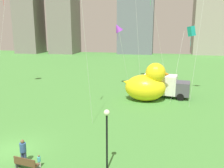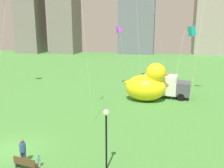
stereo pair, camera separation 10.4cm
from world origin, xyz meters
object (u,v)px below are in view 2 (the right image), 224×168
(park_bench, at_px, (26,163))
(kite_teal, at_px, (192,32))
(person_adult, at_px, (23,150))
(giant_inflatable_duck, at_px, (147,85))
(lamppost, at_px, (106,128))
(box_truck, at_px, (165,86))
(kite_purple, at_px, (118,28))
(person_child, at_px, (39,160))

(park_bench, height_order, kite_teal, kite_teal)
(person_adult, distance_m, kite_teal, 21.41)
(giant_inflatable_duck, relative_size, lamppost, 1.41)
(park_bench, bearing_deg, box_truck, 64.94)
(person_adult, distance_m, box_truck, 20.43)
(lamppost, bearing_deg, kite_purple, 98.11)
(person_child, bearing_deg, box_truck, 66.03)
(giant_inflatable_duck, relative_size, kite_purple, 0.60)
(person_adult, relative_size, kite_teal, 0.19)
(person_child, bearing_deg, giant_inflatable_duck, 69.93)
(kite_purple, bearing_deg, park_bench, -95.03)
(kite_purple, xyz_separation_m, kite_teal, (9.39, -5.62, -0.35))
(person_child, distance_m, kite_teal, 21.11)
(person_adult, height_order, kite_teal, kite_teal)
(park_bench, bearing_deg, person_adult, 128.73)
(park_bench, distance_m, kite_teal, 21.82)
(kite_purple, relative_size, kite_teal, 1.05)
(box_truck, relative_size, kite_purple, 0.64)
(person_adult, xyz_separation_m, lamppost, (5.62, 0.33, 1.90))
(person_adult, xyz_separation_m, kite_purple, (2.57, 21.74, 7.80))
(box_truck, bearing_deg, lamppost, -102.02)
(person_adult, xyz_separation_m, box_truck, (9.41, 18.12, 0.51))
(person_adult, height_order, box_truck, box_truck)
(box_truck, distance_m, kite_purple, 10.63)
(giant_inflatable_duck, bearing_deg, person_child, -110.07)
(person_adult, bearing_deg, giant_inflatable_duck, 65.85)
(person_adult, distance_m, kite_purple, 23.24)
(lamppost, bearing_deg, person_child, -172.49)
(park_bench, xyz_separation_m, kite_teal, (11.37, 16.86, 7.90))
(park_bench, xyz_separation_m, person_adult, (-0.59, 0.74, 0.46))
(kite_purple, bearing_deg, person_adult, -96.74)
(box_truck, xyz_separation_m, kite_purple, (-6.84, 3.62, 7.29))
(lamppost, distance_m, kite_purple, 22.42)
(kite_purple, bearing_deg, lamppost, -81.89)
(person_adult, bearing_deg, lamppost, 3.34)
(person_adult, xyz_separation_m, person_child, (1.24, -0.25, -0.47))
(park_bench, xyz_separation_m, box_truck, (8.82, 18.86, 0.97))
(lamppost, xyz_separation_m, kite_teal, (6.34, 15.80, 5.54))
(park_bench, distance_m, box_truck, 20.84)
(giant_inflatable_duck, relative_size, box_truck, 0.94)
(giant_inflatable_duck, height_order, kite_teal, kite_teal)
(person_adult, height_order, person_child, person_adult)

